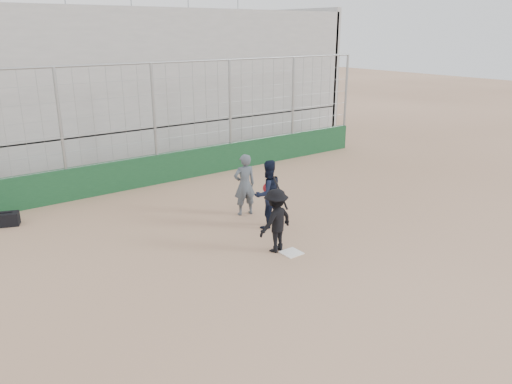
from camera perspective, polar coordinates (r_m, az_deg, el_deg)
ground at (r=11.85m, az=4.07°, el=-6.99°), size 90.00×90.00×0.00m
home_plate at (r=11.85m, az=4.08°, el=-6.94°), size 0.44×0.44×0.02m
backstop at (r=17.15m, az=-11.28°, el=4.07°), size 18.10×0.25×4.04m
bleachers at (r=21.35m, az=-17.54°, el=11.68°), size 20.25×6.70×6.98m
batter_at_plate at (r=11.67m, az=2.29°, el=-3.27°), size 1.08×0.81×1.71m
catcher_crouched at (r=13.13m, az=1.37°, el=-1.51°), size 0.94×0.76×1.22m
umpire at (r=13.96m, az=-1.31°, el=0.49°), size 0.72×0.55×1.58m
equipment_bag at (r=14.96m, az=-27.02°, el=-2.83°), size 0.91×0.63×0.40m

